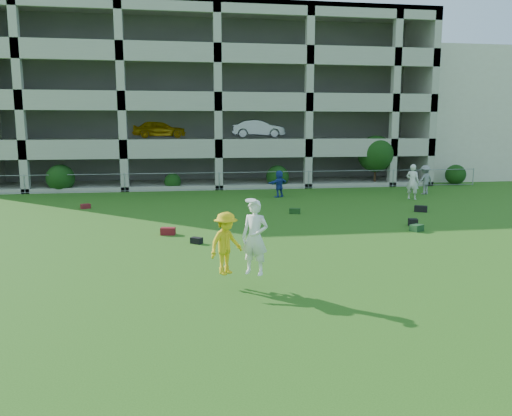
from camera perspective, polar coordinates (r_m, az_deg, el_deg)
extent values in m
plane|color=#235114|center=(14.20, 2.23, -7.52)|extent=(100.00, 100.00, 0.00)
cube|color=beige|center=(48.65, 23.23, 9.59)|extent=(16.00, 14.00, 10.00)
imported|color=#223C9C|center=(29.36, 2.66, 2.78)|extent=(1.47, 1.20, 1.57)
imported|color=white|center=(29.78, 17.45, 2.88)|extent=(0.86, 0.85, 2.01)
imported|color=gray|center=(32.30, 18.74, 3.07)|extent=(1.29, 0.98, 1.77)
cube|color=#5A0F14|center=(19.44, -10.03, -2.62)|extent=(0.59, 0.39, 0.28)
cube|color=black|center=(17.85, -6.81, -3.71)|extent=(0.47, 0.44, 0.22)
cube|color=#153B21|center=(20.81, 17.89, -2.18)|extent=(0.61, 0.55, 0.26)
cube|color=black|center=(21.85, 17.50, -1.58)|extent=(0.43, 0.43, 0.30)
cube|color=black|center=(25.58, 18.32, -0.08)|extent=(0.67, 0.56, 0.30)
cube|color=#54190E|center=(26.69, -18.90, 0.19)|extent=(0.53, 0.46, 0.24)
cube|color=#153312|center=(23.88, 4.45, -0.34)|extent=(0.57, 0.45, 0.25)
imported|color=yellow|center=(12.80, -3.45, -4.05)|extent=(1.19, 1.12, 1.62)
imported|color=white|center=(12.53, -0.13, -3.40)|extent=(0.83, 0.74, 1.90)
cylinder|color=white|center=(12.26, -0.60, 0.86)|extent=(0.27, 0.27, 0.08)
cube|color=#9E998C|center=(46.20, -5.75, 11.58)|extent=(30.00, 0.50, 12.00)
cube|color=#9E998C|center=(41.19, -26.52, 10.96)|extent=(0.50, 14.00, 12.00)
cube|color=#9E998C|center=(43.05, 15.23, 11.48)|extent=(0.50, 14.00, 12.00)
cube|color=#9E998C|center=(40.18, -5.31, 20.36)|extent=(30.00, 14.00, 0.30)
cube|color=#9E998C|center=(39.62, -5.06, 3.51)|extent=(30.00, 14.00, 0.30)
cube|color=#9E998C|center=(39.43, -5.12, 7.86)|extent=(30.00, 14.00, 0.30)
cube|color=#9E998C|center=(39.47, -5.19, 12.21)|extent=(30.00, 14.00, 0.30)
cube|color=#9E998C|center=(39.74, -5.25, 16.54)|extent=(30.00, 14.00, 0.30)
cube|color=#9E998C|center=(32.63, -4.29, 6.52)|extent=(30.00, 0.30, 0.90)
cube|color=#9E998C|center=(32.62, -4.36, 11.79)|extent=(30.00, 0.30, 0.90)
cube|color=#9E998C|center=(32.89, -4.42, 17.02)|extent=(30.00, 0.30, 0.90)
cube|color=#9E998C|center=(33.43, -4.49, 22.12)|extent=(30.00, 0.30, 0.90)
cube|color=#9E998C|center=(33.95, -25.46, 11.60)|extent=(0.50, 0.50, 12.00)
cube|color=#9E998C|center=(32.81, -15.13, 12.28)|extent=(0.50, 0.50, 12.00)
cube|color=#9E998C|center=(32.74, -4.38, 12.57)|extent=(0.50, 0.50, 12.00)
cube|color=#9E998C|center=(33.76, 6.07, 12.45)|extent=(0.50, 0.50, 12.00)
cube|color=#9E998C|center=(35.77, 15.61, 11.98)|extent=(0.50, 0.50, 12.00)
cube|color=#605E59|center=(41.46, -5.37, 11.86)|extent=(29.00, 9.00, 11.60)
imported|color=yellow|center=(37.35, -10.95, 8.89)|extent=(3.90, 1.62, 1.32)
imported|color=#AFB1B6|center=(37.81, 0.23, 9.06)|extent=(4.05, 1.52, 1.32)
cylinder|color=gray|center=(33.84, -24.94, 2.47)|extent=(0.06, 0.06, 1.20)
cylinder|color=gray|center=(32.69, -14.78, 2.82)|extent=(0.06, 0.06, 1.20)
cylinder|color=gray|center=(32.63, -4.23, 3.09)|extent=(0.06, 0.06, 1.20)
cylinder|color=gray|center=(33.65, 6.02, 3.25)|extent=(0.06, 0.06, 1.20)
cylinder|color=gray|center=(35.67, 15.39, 3.31)|extent=(0.06, 0.06, 1.20)
cylinder|color=gray|center=(38.52, 23.57, 3.29)|extent=(0.06, 0.06, 1.20)
cylinder|color=gray|center=(32.57, -4.24, 4.05)|extent=(36.00, 0.04, 0.04)
cylinder|color=gray|center=(32.69, -4.22, 2.18)|extent=(36.00, 0.04, 0.04)
sphere|color=#163D11|center=(33.89, -21.45, 3.18)|extent=(1.76, 1.76, 1.76)
sphere|color=#163D11|center=(33.12, -9.50, 2.99)|extent=(1.10, 1.10, 1.10)
sphere|color=#163D11|center=(33.76, 2.48, 3.60)|extent=(1.54, 1.54, 1.54)
cylinder|color=#382314|center=(35.97, 13.44, 4.04)|extent=(0.16, 0.16, 1.96)
sphere|color=#163D11|center=(35.88, 13.52, 6.05)|extent=(2.52, 2.52, 2.52)
sphere|color=#163D11|center=(38.50, 21.85, 3.56)|extent=(1.43, 1.43, 1.43)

